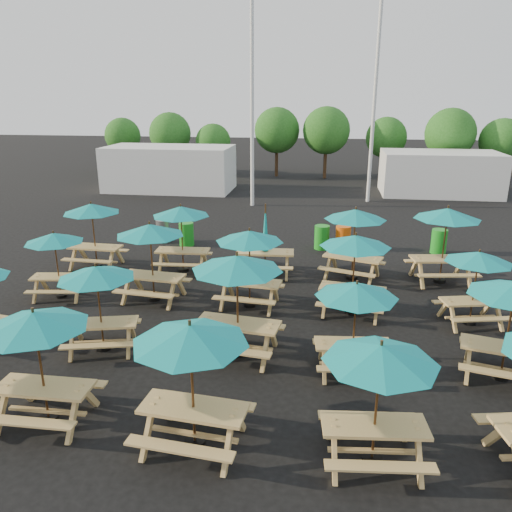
# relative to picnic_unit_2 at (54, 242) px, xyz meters

# --- Properties ---
(ground) EXTENTS (120.00, 120.00, 0.00)m
(ground) POSITION_rel_picnic_unit_2_xyz_m (5.85, 0.05, -1.77)
(ground) COLOR black
(ground) RESTS_ON ground
(picnic_unit_2) EXTENTS (1.95, 1.95, 2.06)m
(picnic_unit_2) POSITION_rel_picnic_unit_2_xyz_m (0.00, 0.00, 0.00)
(picnic_unit_2) COLOR tan
(picnic_unit_2) RESTS_ON ground
(picnic_unit_3) EXTENTS (2.03, 2.03, 2.35)m
(picnic_unit_3) POSITION_rel_picnic_unit_2_xyz_m (-0.14, 2.82, 0.25)
(picnic_unit_3) COLOR tan
(picnic_unit_3) RESTS_ON ground
(picnic_unit_4) EXTENTS (1.94, 1.94, 2.29)m
(picnic_unit_4) POSITION_rel_picnic_unit_2_xyz_m (2.89, -5.78, 0.20)
(picnic_unit_4) COLOR tan
(picnic_unit_4) RESTS_ON ground
(picnic_unit_5) EXTENTS (2.20, 2.20, 2.17)m
(picnic_unit_5) POSITION_rel_picnic_unit_2_xyz_m (2.72, -2.96, 0.09)
(picnic_unit_5) COLOR tan
(picnic_unit_5) RESTS_ON ground
(picnic_unit_6) EXTENTS (2.21, 2.21, 2.39)m
(picnic_unit_6) POSITION_rel_picnic_unit_2_xyz_m (2.92, 0.19, 0.29)
(picnic_unit_6) COLOR tan
(picnic_unit_6) RESTS_ON ground
(picnic_unit_7) EXTENTS (2.08, 2.08, 2.35)m
(picnic_unit_7) POSITION_rel_picnic_unit_2_xyz_m (3.07, 2.84, 0.25)
(picnic_unit_7) COLOR tan
(picnic_unit_7) RESTS_ON ground
(picnic_unit_8) EXTENTS (2.17, 2.17, 2.38)m
(picnic_unit_8) POSITION_rel_picnic_unit_2_xyz_m (5.84, -6.06, 0.27)
(picnic_unit_8) COLOR tan
(picnic_unit_8) RESTS_ON ground
(picnic_unit_9) EXTENTS (2.35, 2.35, 2.52)m
(picnic_unit_9) POSITION_rel_picnic_unit_2_xyz_m (6.03, -2.74, 0.39)
(picnic_unit_9) COLOR tan
(picnic_unit_9) RESTS_ON ground
(picnic_unit_10) EXTENTS (2.13, 2.13, 2.32)m
(picnic_unit_10) POSITION_rel_picnic_unit_2_xyz_m (5.86, 0.15, 0.22)
(picnic_unit_10) COLOR tan
(picnic_unit_10) RESTS_ON ground
(picnic_unit_11) EXTENTS (2.04, 1.81, 2.49)m
(picnic_unit_11) POSITION_rel_picnic_unit_2_xyz_m (5.97, 2.93, -0.74)
(picnic_unit_11) COLOR tan
(picnic_unit_11) RESTS_ON ground
(picnic_unit_12) EXTENTS (2.04, 2.04, 2.23)m
(picnic_unit_12) POSITION_rel_picnic_unit_2_xyz_m (8.92, -6.04, 0.15)
(picnic_unit_12) COLOR tan
(picnic_unit_12) RESTS_ON ground
(picnic_unit_13) EXTENTS (1.96, 1.96, 2.14)m
(picnic_unit_13) POSITION_rel_picnic_unit_2_xyz_m (8.69, -3.16, 0.07)
(picnic_unit_13) COLOR tan
(picnic_unit_13) RESTS_ON ground
(picnic_unit_14) EXTENTS (2.23, 2.23, 2.33)m
(picnic_unit_14) POSITION_rel_picnic_unit_2_xyz_m (8.80, 0.04, 0.23)
(picnic_unit_14) COLOR tan
(picnic_unit_14) RESTS_ON ground
(picnic_unit_15) EXTENTS (2.56, 2.56, 2.42)m
(picnic_unit_15) POSITION_rel_picnic_unit_2_xyz_m (8.93, 2.89, 0.31)
(picnic_unit_15) COLOR tan
(picnic_unit_15) RESTS_ON ground
(picnic_unit_18) EXTENTS (2.07, 2.07, 2.07)m
(picnic_unit_18) POSITION_rel_picnic_unit_2_xyz_m (11.97, -0.19, 0.01)
(picnic_unit_18) COLOR tan
(picnic_unit_18) RESTS_ON ground
(picnic_unit_19) EXTENTS (2.42, 2.42, 2.53)m
(picnic_unit_19) POSITION_rel_picnic_unit_2_xyz_m (11.81, 2.99, 0.40)
(picnic_unit_19) COLOR tan
(picnic_unit_19) RESTS_ON ground
(waste_bin_0) EXTENTS (0.60, 0.60, 0.96)m
(waste_bin_0) POSITION_rel_picnic_unit_2_xyz_m (1.22, 6.30, -1.29)
(waste_bin_0) COLOR gray
(waste_bin_0) RESTS_ON ground
(waste_bin_1) EXTENTS (0.60, 0.60, 0.96)m
(waste_bin_1) POSITION_rel_picnic_unit_2_xyz_m (2.33, 5.93, -1.29)
(waste_bin_1) COLOR #1B9520
(waste_bin_1) RESTS_ON ground
(waste_bin_2) EXTENTS (0.60, 0.60, 0.96)m
(waste_bin_2) POSITION_rel_picnic_unit_2_xyz_m (7.85, 6.24, -1.29)
(waste_bin_2) COLOR #1B9520
(waste_bin_2) RESTS_ON ground
(waste_bin_3) EXTENTS (0.60, 0.60, 0.96)m
(waste_bin_3) POSITION_rel_picnic_unit_2_xyz_m (8.69, 6.28, -1.29)
(waste_bin_3) COLOR #E6580D
(waste_bin_3) RESTS_ON ground
(waste_bin_4) EXTENTS (0.60, 0.60, 0.96)m
(waste_bin_4) POSITION_rel_picnic_unit_2_xyz_m (12.40, 6.29, -1.29)
(waste_bin_4) COLOR #1B9520
(waste_bin_4) RESTS_ON ground
(mast_0) EXTENTS (0.20, 0.20, 12.00)m
(mast_0) POSITION_rel_picnic_unit_2_xyz_m (3.85, 14.05, 4.23)
(mast_0) COLOR silver
(mast_0) RESTS_ON ground
(mast_1) EXTENTS (0.20, 0.20, 12.00)m
(mast_1) POSITION_rel_picnic_unit_2_xyz_m (10.35, 16.05, 4.23)
(mast_1) COLOR silver
(mast_1) RESTS_ON ground
(event_tent_0) EXTENTS (8.00, 4.00, 2.80)m
(event_tent_0) POSITION_rel_picnic_unit_2_xyz_m (-2.15, 18.05, -0.37)
(event_tent_0) COLOR silver
(event_tent_0) RESTS_ON ground
(event_tent_1) EXTENTS (7.00, 4.00, 2.60)m
(event_tent_1) POSITION_rel_picnic_unit_2_xyz_m (14.85, 19.05, -0.47)
(event_tent_1) COLOR silver
(event_tent_1) RESTS_ON ground
(tree_0) EXTENTS (2.80, 2.80, 4.24)m
(tree_0) POSITION_rel_picnic_unit_2_xyz_m (-8.22, 25.29, 1.06)
(tree_0) COLOR #382314
(tree_0) RESTS_ON ground
(tree_1) EXTENTS (3.11, 3.11, 4.72)m
(tree_1) POSITION_rel_picnic_unit_2_xyz_m (-3.90, 23.95, 1.39)
(tree_1) COLOR #382314
(tree_1) RESTS_ON ground
(tree_2) EXTENTS (2.59, 2.59, 3.93)m
(tree_2) POSITION_rel_picnic_unit_2_xyz_m (-0.54, 23.70, 0.86)
(tree_2) COLOR #382314
(tree_2) RESTS_ON ground
(tree_3) EXTENTS (3.36, 3.36, 5.09)m
(tree_3) POSITION_rel_picnic_unit_2_xyz_m (4.10, 24.76, 1.64)
(tree_3) COLOR #382314
(tree_3) RESTS_ON ground
(tree_4) EXTENTS (3.41, 3.41, 5.17)m
(tree_4) POSITION_rel_picnic_unit_2_xyz_m (7.75, 24.30, 1.69)
(tree_4) COLOR #382314
(tree_4) RESTS_ON ground
(tree_5) EXTENTS (2.94, 2.94, 4.45)m
(tree_5) POSITION_rel_picnic_unit_2_xyz_m (12.07, 24.72, 1.21)
(tree_5) COLOR #382314
(tree_5) RESTS_ON ground
(tree_6) EXTENTS (3.38, 3.38, 5.13)m
(tree_6) POSITION_rel_picnic_unit_2_xyz_m (16.08, 22.94, 1.66)
(tree_6) COLOR #382314
(tree_6) RESTS_ON ground
(tree_7) EXTENTS (2.95, 2.95, 4.48)m
(tree_7) POSITION_rel_picnic_unit_2_xyz_m (19.47, 22.97, 1.23)
(tree_7) COLOR #382314
(tree_7) RESTS_ON ground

